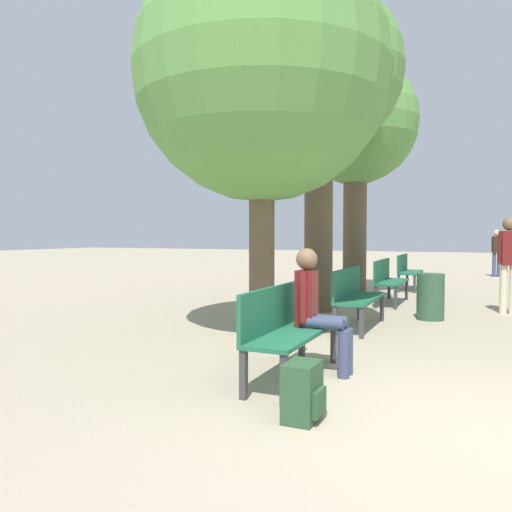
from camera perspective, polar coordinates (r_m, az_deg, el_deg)
name	(u,v)px	position (r m, az deg, el deg)	size (l,w,h in m)	color
ground_plane	(470,432)	(4.12, 23.29, -17.95)	(80.00, 80.00, 0.00)	tan
bench_row_0	(286,324)	(5.00, 3.39, -7.80)	(0.47, 1.62, 0.91)	#1E6042
bench_row_1	(354,293)	(7.79, 11.19, -4.16)	(0.47, 1.62, 0.91)	#1E6042
bench_row_2	(388,278)	(10.66, 14.81, -2.43)	(0.47, 1.62, 0.91)	#1E6042
bench_row_3	(407,269)	(13.56, 16.88, -1.43)	(0.47, 1.62, 0.91)	#1E6042
tree_row_0	(262,75)	(7.25, 0.67, 20.02)	(3.50, 3.50, 5.38)	brown
tree_row_1	(319,76)	(9.82, 7.24, 19.73)	(3.07, 3.07, 5.97)	brown
tree_row_2	(356,126)	(12.46, 11.32, 14.32)	(2.93, 2.93, 5.56)	brown
person_seated	(317,306)	(5.18, 7.02, -5.72)	(0.58, 0.33, 1.29)	#384260
backpack	(303,392)	(3.97, 5.40, -15.20)	(0.27, 0.35, 0.45)	#284C2D
pedestrian_near	(497,250)	(18.79, 25.79, 0.64)	(0.32, 0.22, 1.60)	#384260
pedestrian_mid	(509,259)	(10.03, 26.92, -0.28)	(0.35, 0.24, 1.74)	beige
trash_bin	(430,297)	(8.89, 19.31, -4.40)	(0.45, 0.45, 0.78)	#2D5138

